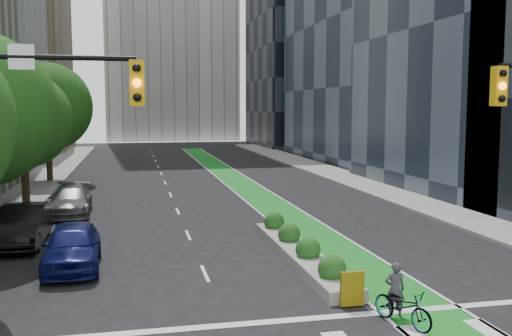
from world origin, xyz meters
name	(u,v)px	position (x,y,z in m)	size (l,w,h in m)	color
ground	(334,335)	(0.00, 0.00, 0.00)	(160.00, 160.00, 0.00)	black
sidewalk_left	(21,196)	(-11.80, 25.00, 0.07)	(3.60, 90.00, 0.15)	gray
sidewalk_right	(369,185)	(11.80, 25.00, 0.07)	(3.60, 90.00, 0.15)	gray
bike_lane_paint	(237,181)	(3.00, 30.00, 0.01)	(2.20, 70.00, 0.01)	#167C20
building_tan_far	(9,50)	(-20.00, 66.00, 13.00)	(14.00, 16.00, 26.00)	tan
building_dark_end	(305,50)	(20.00, 68.00, 14.00)	(14.00, 18.00, 28.00)	black
tree_midfar	(23,120)	(-11.00, 22.00, 4.95)	(5.60, 5.60, 7.76)	black
tree_far	(47,107)	(-11.00, 32.00, 5.69)	(6.60, 6.60, 9.00)	black
median_planter	(300,250)	(1.20, 7.04, 0.37)	(1.20, 10.26, 1.10)	gray
bicycle	(403,306)	(2.00, 0.27, 0.51)	(0.67, 1.93, 1.01)	gray
cyclist	(395,290)	(2.05, 0.86, 0.76)	(0.56, 0.36, 1.52)	#3C3742
parked_car_left_near	(72,246)	(-7.00, 7.65, 0.80)	(1.89, 4.70, 1.60)	#0D1151
parked_car_left_mid	(23,226)	(-9.35, 11.66, 0.82)	(1.73, 4.97, 1.64)	black
parked_car_left_far	(70,201)	(-8.13, 18.26, 0.75)	(2.09, 5.14, 1.49)	#535557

